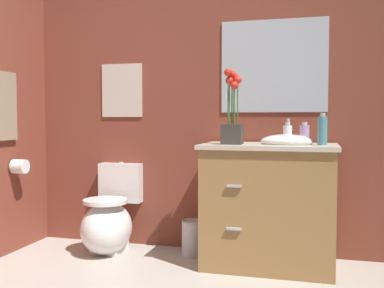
% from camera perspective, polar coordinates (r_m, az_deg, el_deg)
% --- Properties ---
extents(wall_back, '(4.16, 0.05, 2.50)m').
position_cam_1_polar(wall_back, '(3.64, 3.20, 6.31)').
color(wall_back, brown).
rests_on(wall_back, ground_plane).
extents(toilet, '(0.38, 0.59, 0.69)m').
position_cam_1_polar(toilet, '(3.70, -10.31, -9.49)').
color(toilet, white).
rests_on(toilet, ground_plane).
extents(vanity_cabinet, '(0.94, 0.56, 1.05)m').
position_cam_1_polar(vanity_cabinet, '(3.30, 9.59, -7.38)').
color(vanity_cabinet, '#9E7242').
rests_on(vanity_cabinet, ground_plane).
extents(flower_vase, '(0.14, 0.14, 0.52)m').
position_cam_1_polar(flower_vase, '(3.19, 5.06, 3.23)').
color(flower_vase, '#38332D').
rests_on(flower_vase, vanity_cabinet).
extents(soap_bottle, '(0.06, 0.06, 0.22)m').
position_cam_1_polar(soap_bottle, '(3.19, 15.99, 1.66)').
color(soap_bottle, teal).
rests_on(soap_bottle, vanity_cabinet).
extents(lotion_bottle, '(0.06, 0.06, 0.15)m').
position_cam_1_polar(lotion_bottle, '(3.31, 11.84, 1.22)').
color(lotion_bottle, white).
rests_on(lotion_bottle, vanity_cabinet).
extents(hand_wash_bottle, '(0.07, 0.07, 0.15)m').
position_cam_1_polar(hand_wash_bottle, '(3.33, 13.88, 1.21)').
color(hand_wash_bottle, '#B28CBF').
rests_on(hand_wash_bottle, vanity_cabinet).
extents(trash_bin, '(0.18, 0.18, 0.27)m').
position_cam_1_polar(trash_bin, '(3.57, 0.19, -11.64)').
color(trash_bin, '#B7B7BC').
rests_on(trash_bin, ground_plane).
extents(wall_poster, '(0.36, 0.01, 0.44)m').
position_cam_1_polar(wall_poster, '(3.86, -8.75, 6.62)').
color(wall_poster, beige).
extents(wall_mirror, '(0.80, 0.01, 0.70)m').
position_cam_1_polar(wall_mirror, '(3.56, 10.16, 9.56)').
color(wall_mirror, '#B2BCC6').
extents(hanging_towel, '(0.03, 0.28, 0.52)m').
position_cam_1_polar(hanging_towel, '(3.73, -22.49, 4.41)').
color(hanging_towel, gray).
extents(toilet_paper_roll, '(0.11, 0.11, 0.11)m').
position_cam_1_polar(toilet_paper_roll, '(3.80, -20.73, -2.64)').
color(toilet_paper_roll, white).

